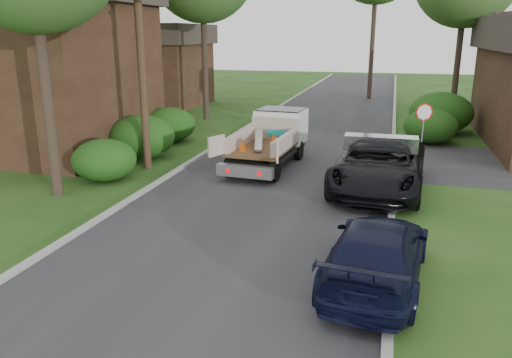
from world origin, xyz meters
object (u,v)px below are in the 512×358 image
Objects in this scene: utility_pole at (140,35)px; navy_suv at (377,252)px; house_left_far at (153,64)px; stop_sign at (423,120)px; black_pickup at (379,164)px; house_left_near at (32,56)px; flatbed_truck at (274,135)px.

utility_pole is 2.07× the size of navy_suv.
navy_suv is (17.30, -24.50, -2.35)m from house_left_far.
utility_pole reaches higher than house_left_far.
stop_sign reaches higher than navy_suv.
house_left_near is at bearing 174.45° from black_pickup.
flatbed_truck is at bearing 1.11° from house_left_near.
utility_pole is 18.93m from house_left_far.
house_left_far is 19.60m from flatbed_truck.
navy_suv is at bearing -60.76° from flatbed_truck.
house_left_far is 1.31× the size of flatbed_truck.
house_left_far reaches higher than flatbed_truck.
navy_suv is (0.20, -7.00, -0.18)m from black_pickup.
stop_sign is at bearing 20.62° from utility_pole.
black_pickup is (9.08, -0.48, -4.29)m from utility_pole.
navy_suv is (-1.40, -11.50, -1.08)m from stop_sign.
house_left_far is 30.08m from navy_suv.
utility_pole reaches higher than navy_suv.
flatbed_truck is at bearing -163.39° from stop_sign.
stop_sign reaches higher than black_pickup.
flatbed_truck is at bearing -49.28° from house_left_far.
utility_pole is 10.05m from black_pickup.
house_left_far is at bearing 145.19° from stop_sign.
house_left_far is at bearing -48.81° from navy_suv.
house_left_near is 18.78m from navy_suv.
navy_suv is (9.28, -7.48, -4.47)m from utility_pole.
navy_suv is (4.58, -9.72, -0.46)m from flatbed_truck.
house_left_near is 11.65m from flatbed_truck.
black_pickup is at bearing -27.81° from flatbed_truck.
flatbed_truck is 0.90× the size of black_pickup.
stop_sign reaches higher than flatbed_truck.
flatbed_truck is 10.75m from navy_suv.
house_left_near reaches higher than flatbed_truck.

